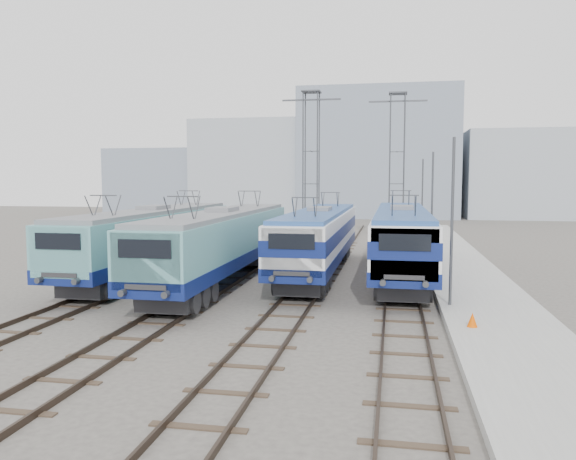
# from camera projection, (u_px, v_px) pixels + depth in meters

# --- Properties ---
(ground) EXTENTS (160.00, 160.00, 0.00)m
(ground) POSITION_uv_depth(u_px,v_px,m) (230.00, 314.00, 22.26)
(ground) COLOR #514C47
(platform) EXTENTS (4.00, 70.00, 0.30)m
(platform) POSITION_uv_depth(u_px,v_px,m) (471.00, 283.00, 28.20)
(platform) COLOR #9E9E99
(platform) RESTS_ON ground
(locomotive_far_left) EXTENTS (2.87, 18.11, 3.41)m
(locomotive_far_left) POSITION_uv_depth(u_px,v_px,m) (152.00, 236.00, 30.91)
(locomotive_far_left) COLOR navy
(locomotive_far_left) RESTS_ON ground
(locomotive_center_left) EXTENTS (2.89, 18.24, 3.43)m
(locomotive_center_left) POSITION_uv_depth(u_px,v_px,m) (221.00, 240.00, 28.41)
(locomotive_center_left) COLOR navy
(locomotive_center_left) RESTS_ON ground
(locomotive_center_right) EXTENTS (2.80, 17.68, 3.32)m
(locomotive_center_right) POSITION_uv_depth(u_px,v_px,m) (319.00, 235.00, 31.29)
(locomotive_center_right) COLOR navy
(locomotive_center_right) RESTS_ON ground
(locomotive_far_right) EXTENTS (2.88, 18.23, 3.43)m
(locomotive_far_right) POSITION_uv_depth(u_px,v_px,m) (401.00, 235.00, 30.42)
(locomotive_far_right) COLOR navy
(locomotive_far_right) RESTS_ON ground
(catenary_tower_west) EXTENTS (4.50, 1.20, 12.00)m
(catenary_tower_west) POSITION_uv_depth(u_px,v_px,m) (311.00, 163.00, 43.20)
(catenary_tower_west) COLOR #3F4247
(catenary_tower_west) RESTS_ON ground
(catenary_tower_east) EXTENTS (4.50, 1.20, 12.00)m
(catenary_tower_east) POSITION_uv_depth(u_px,v_px,m) (397.00, 163.00, 43.96)
(catenary_tower_east) COLOR #3F4247
(catenary_tower_east) RESTS_ON ground
(mast_front) EXTENTS (0.12, 0.12, 7.00)m
(mast_front) POSITION_uv_depth(u_px,v_px,m) (452.00, 226.00, 22.32)
(mast_front) COLOR #3F4247
(mast_front) RESTS_ON ground
(mast_mid) EXTENTS (0.12, 0.12, 7.00)m
(mast_mid) POSITION_uv_depth(u_px,v_px,m) (432.00, 210.00, 34.06)
(mast_mid) COLOR #3F4247
(mast_mid) RESTS_ON ground
(mast_rear) EXTENTS (0.12, 0.12, 7.00)m
(mast_rear) POSITION_uv_depth(u_px,v_px,m) (422.00, 202.00, 45.81)
(mast_rear) COLOR #3F4247
(mast_rear) RESTS_ON ground
(safety_cone) EXTENTS (0.35, 0.35, 0.49)m
(safety_cone) POSITION_uv_depth(u_px,v_px,m) (472.00, 320.00, 19.19)
(safety_cone) COLOR #EA5100
(safety_cone) RESTS_ON platform
(building_west) EXTENTS (18.00, 12.00, 14.00)m
(building_west) POSITION_uv_depth(u_px,v_px,m) (258.00, 169.00, 84.90)
(building_west) COLOR #9AA3AC
(building_west) RESTS_ON ground
(building_center) EXTENTS (22.00, 14.00, 18.00)m
(building_center) POSITION_uv_depth(u_px,v_px,m) (378.00, 154.00, 81.40)
(building_center) COLOR gray
(building_center) RESTS_ON ground
(building_east) EXTENTS (16.00, 12.00, 12.00)m
(building_east) POSITION_uv_depth(u_px,v_px,m) (523.00, 175.00, 77.98)
(building_east) COLOR #9AA3AC
(building_east) RESTS_ON ground
(building_far_west) EXTENTS (14.00, 10.00, 10.00)m
(building_far_west) POSITION_uv_depth(u_px,v_px,m) (159.00, 182.00, 88.03)
(building_far_west) COLOR gray
(building_far_west) RESTS_ON ground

